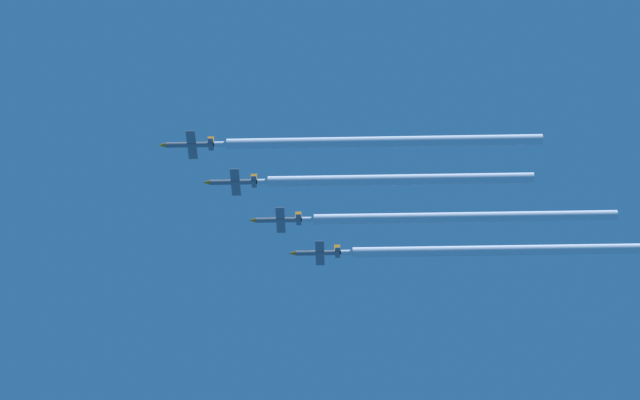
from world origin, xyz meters
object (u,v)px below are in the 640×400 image
object	(u,v)px
jet_fourth_echelon	(316,253)
jet_lead	(188,145)
jet_third_echelon	(277,220)
jet_second_echelon	(232,182)

from	to	relation	value
jet_fourth_echelon	jet_lead	bearing A→B (deg)	140.13
jet_third_echelon	jet_fourth_echelon	distance (m)	14.11
jet_lead	jet_third_echelon	distance (m)	30.33
jet_lead	jet_fourth_echelon	bearing A→B (deg)	-39.87
jet_fourth_echelon	jet_second_echelon	bearing A→B (deg)	140.23
jet_third_echelon	jet_lead	bearing A→B (deg)	140.48
jet_second_echelon	jet_third_echelon	bearing A→B (deg)	-39.03
jet_lead	jet_third_echelon	size ratio (longest dim) A/B	1.00
jet_second_echelon	jet_fourth_echelon	xyz separation A→B (m)	(22.97, -19.12, -2.34)
jet_second_echelon	jet_fourth_echelon	bearing A→B (deg)	-39.77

